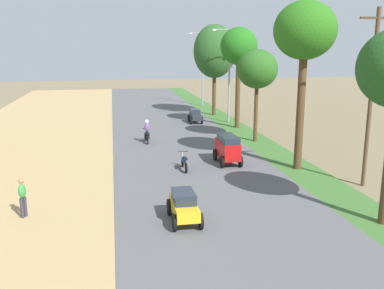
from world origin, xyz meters
TOP-DOWN VIEW (x-y plane):
  - pedestrian_on_shoulder at (-8.06, 17.31)m, footprint 0.39×0.43m
  - median_tree_second at (5.64, 21.88)m, footprint 3.29×3.29m
  - median_tree_third at (5.60, 29.10)m, footprint 2.86×2.86m
  - median_tree_fourth at (5.82, 34.45)m, footprint 3.00×3.00m
  - median_tree_fifth at (5.47, 41.41)m, footprint 4.09×4.09m
  - streetlamp_near at (5.80, 37.11)m, footprint 3.16×0.20m
  - streetlamp_mid at (5.80, 48.48)m, footprint 3.16×0.20m
  - utility_pole_near at (7.65, 18.61)m, footprint 1.80×0.20m
  - car_sedan_yellow at (-1.83, 15.70)m, footprint 1.10×2.26m
  - car_van_red at (2.04, 23.55)m, footprint 1.19×2.41m
  - car_hatchback_charcoal at (2.76, 37.24)m, footprint 1.04×2.00m
  - motorbike_ahead_second at (-0.64, 22.73)m, footprint 0.54×1.80m
  - motorbike_ahead_third at (-2.11, 29.96)m, footprint 0.54×1.80m

SIDE VIEW (x-z plane):
  - motorbike_ahead_second at x=-0.64m, z-range 0.10..1.04m
  - car_sedan_yellow at x=-1.83m, z-range 0.15..1.34m
  - car_hatchback_charcoal at x=2.76m, z-range 0.13..1.36m
  - motorbike_ahead_third at x=-2.11m, z-range 0.03..1.69m
  - pedestrian_on_shoulder at x=-8.06m, z-range 0.15..1.77m
  - car_van_red at x=2.04m, z-range 0.19..1.86m
  - utility_pole_near at x=7.65m, z-range 0.19..8.69m
  - streetlamp_near at x=5.80m, z-range 0.66..8.90m
  - streetlamp_mid at x=5.80m, z-range 0.66..8.94m
  - median_tree_third at x=5.60m, z-range 1.91..8.41m
  - median_tree_fifth at x=5.47m, z-range 1.86..10.63m
  - median_tree_fourth at x=5.82m, z-range 2.53..10.75m
  - median_tree_second at x=5.64m, z-range 2.90..11.93m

